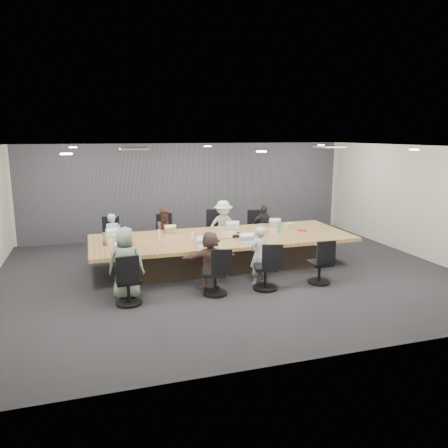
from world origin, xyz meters
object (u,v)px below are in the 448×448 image
object	(u,v)px
chair_4	(128,285)
stapler	(236,236)
chair_6	(265,271)
laptop_1	(170,232)
chair_1	(164,237)
person_6	(259,255)
person_2	(223,226)
bottle_green_right	(279,227)
conference_table	(223,250)
chair_5	(215,277)
person_1	(166,232)
chair_0	(113,241)
laptop_2	(230,228)
canvas_bag	(289,226)
person_5	(210,260)
bottle_green_left	(104,238)
laptop_0	(114,235)
laptop_6	(250,243)
chair_3	(258,232)
person_3	(263,227)
laptop_3	(271,225)
laptop_4	(123,252)
chair_7	(320,266)
snack_packet	(302,230)
bottle_clear	(159,234)
chair_2	(219,232)
mug_brown	(105,243)
person_0	(113,237)
person_4	(126,263)

from	to	relation	value
chair_4	stapler	world-z (taller)	stapler
chair_6	laptop_1	xyz separation A→B (m)	(-1.47, 2.50, 0.37)
chair_1	chair_6	size ratio (longest dim) A/B	1.06
chair_6	person_6	size ratio (longest dim) A/B	0.62
person_2	bottle_green_right	bearing A→B (deg)	-53.29
laptop_1	person_6	world-z (taller)	person_6
conference_table	chair_5	size ratio (longest dim) A/B	8.25
person_1	stapler	distance (m)	2.08
chair_0	chair_6	bearing A→B (deg)	134.67
chair_1	chair_4	size ratio (longest dim) A/B	1.06
laptop_2	canvas_bag	world-z (taller)	canvas_bag
chair_6	person_5	bearing A→B (deg)	175.74
person_1	stapler	xyz separation A→B (m)	(1.35, -1.58, 0.15)
person_2	person_6	distance (m)	2.70
person_5	bottle_green_left	distance (m)	2.47
laptop_0	person_2	bearing A→B (deg)	177.70
laptop_6	chair_3	bearing A→B (deg)	65.01
canvas_bag	laptop_0	bearing A→B (deg)	173.69
chair_6	person_3	distance (m)	3.28
chair_1	chair_3	world-z (taller)	chair_1
laptop_2	bottle_green_right	distance (m)	1.31
conference_table	laptop_3	world-z (taller)	laptop_3
chair_4	person_3	bearing A→B (deg)	34.61
laptop_3	laptop_4	size ratio (longest dim) A/B	1.02
chair_4	bottle_green_left	bearing A→B (deg)	96.73
laptop_6	chair_7	bearing A→B (deg)	-35.85
chair_0	bottle_green_left	xyz separation A→B (m)	(-0.24, -1.59, 0.46)
chair_1	laptop_6	xyz separation A→B (m)	(1.47, -2.50, 0.35)
chair_5	chair_7	distance (m)	2.27
person_6	snack_packet	xyz separation A→B (m)	(1.65, 1.30, 0.15)
chair_5	person_6	bearing A→B (deg)	37.61
chair_1	bottle_clear	world-z (taller)	bottle_clear
chair_2	bottle_green_left	xyz separation A→B (m)	(-3.08, -1.59, 0.42)
chair_3	person_5	world-z (taller)	person_5
conference_table	chair_1	bearing A→B (deg)	122.89
chair_4	chair_5	bearing A→B (deg)	-3.47
conference_table	bottle_green_left	world-z (taller)	bottle_green_left
laptop_4	mug_brown	xyz separation A→B (m)	(-0.33, 0.74, 0.05)
person_0	laptop_1	xyz separation A→B (m)	(1.31, -0.55, 0.17)
laptop_1	canvas_bag	world-z (taller)	canvas_bag
person_4	bottle_clear	xyz separation A→B (m)	(0.86, 1.51, 0.16)
person_5	chair_2	bearing A→B (deg)	-107.42
person_1	person_6	size ratio (longest dim) A/B	1.01
chair_5	laptop_4	distance (m)	1.92
chair_0	laptop_0	size ratio (longest dim) A/B	2.53
chair_7	snack_packet	world-z (taller)	snack_packet
chair_2	person_4	bearing A→B (deg)	66.43
chair_5	person_4	world-z (taller)	person_4
laptop_3	bottle_green_left	size ratio (longest dim) A/B	1.26
stapler	person_5	bearing A→B (deg)	-135.38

